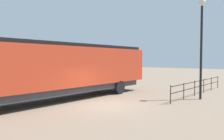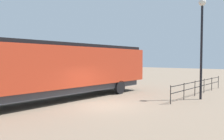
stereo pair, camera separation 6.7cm
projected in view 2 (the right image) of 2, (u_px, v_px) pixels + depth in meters
name	position (u px, v px, depth m)	size (l,w,h in m)	color
ground_plane	(106.00, 105.00, 13.94)	(120.00, 120.00, 0.00)	#84705B
locomotive	(56.00, 68.00, 15.42)	(3.18, 17.89, 3.96)	red
lamp_post	(202.00, 31.00, 15.86)	(0.50, 0.50, 7.11)	black
platform_fence	(200.00, 85.00, 18.23)	(0.05, 10.51, 1.20)	black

